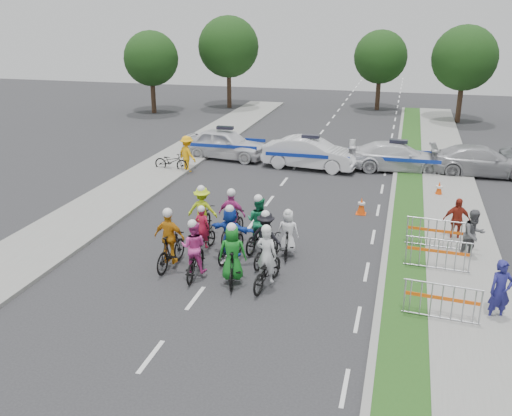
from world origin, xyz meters
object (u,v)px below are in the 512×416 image
(police_car_2, at_px, (397,157))
(marshal_hiviz, at_px, (187,154))
(police_car_1, at_px, (310,153))
(civilian_sedan, at_px, (481,161))
(rider_5, at_px, (231,237))
(rider_7, at_px, (288,237))
(barrier_2, at_px, (436,235))
(tree_3, at_px, (228,47))
(rider_1, at_px, (233,260))
(rider_10, at_px, (203,216))
(rider_0, at_px, (267,266))
(rider_6, at_px, (203,236))
(rider_8, at_px, (259,229))
(tree_4, at_px, (380,57))
(police_car_0, at_px, (225,144))
(barrier_0, at_px, (442,304))
(cone_0, at_px, (361,206))
(rider_2, at_px, (194,255))
(rider_4, at_px, (266,243))
(cone_1, at_px, (439,189))
(rider_3, at_px, (170,245))
(tree_0, at_px, (151,59))
(parked_bike, at_px, (171,161))
(tree_1, at_px, (465,58))
(spectator_1, at_px, (473,235))
(barrier_1, at_px, (437,256))
(spectator_2, at_px, (456,220))
(spectator_0, at_px, (500,291))
(rider_9, at_px, (232,221))

(police_car_2, height_order, marshal_hiviz, marshal_hiviz)
(police_car_1, xyz_separation_m, civilian_sedan, (8.40, 0.88, -0.07))
(rider_5, xyz_separation_m, rider_7, (1.74, 0.78, -0.15))
(barrier_2, height_order, tree_3, tree_3)
(rider_1, relative_size, tree_3, 0.27)
(rider_10, distance_m, barrier_2, 8.16)
(rider_0, relative_size, rider_6, 1.19)
(rider_8, xyz_separation_m, tree_4, (2.14, 30.09, 3.45))
(police_car_0, distance_m, barrier_0, 18.67)
(police_car_0, relative_size, cone_0, 6.77)
(rider_2, bearing_deg, police_car_2, -117.12)
(rider_2, height_order, rider_4, rider_2)
(cone_1, bearing_deg, cone_0, -134.57)
(barrier_2, xyz_separation_m, cone_0, (-2.75, 3.03, -0.22))
(rider_1, relative_size, barrier_0, 0.99)
(rider_3, distance_m, cone_1, 12.98)
(tree_0, relative_size, tree_4, 1.00)
(rider_1, xyz_separation_m, tree_0, (-14.77, 26.81, 3.42))
(rider_7, distance_m, barrier_2, 5.07)
(rider_4, relative_size, rider_7, 1.13)
(rider_7, relative_size, parked_bike, 0.92)
(rider_0, xyz_separation_m, police_car_0, (-5.89, 14.37, 0.15))
(police_car_2, distance_m, cone_0, 7.24)
(cone_0, bearing_deg, tree_1, 76.86)
(rider_2, xyz_separation_m, spectator_1, (8.36, 3.56, 0.15))
(rider_8, distance_m, barrier_2, 6.02)
(police_car_0, bearing_deg, rider_0, -149.82)
(rider_6, relative_size, barrier_1, 0.86)
(rider_5, relative_size, police_car_1, 0.40)
(rider_5, relative_size, spectator_2, 1.19)
(rider_1, bearing_deg, tree_0, -72.51)
(police_car_1, height_order, cone_0, police_car_1)
(rider_10, distance_m, spectator_0, 10.26)
(rider_0, height_order, police_car_2, rider_0)
(marshal_hiviz, xyz_separation_m, cone_0, (9.07, -4.17, -0.57))
(cone_1, distance_m, tree_3, 26.42)
(rider_5, distance_m, barrier_1, 6.54)
(rider_9, relative_size, police_car_1, 0.41)
(rider_5, height_order, rider_10, rider_5)
(parked_bike, height_order, tree_4, tree_4)
(rider_6, relative_size, rider_10, 0.88)
(rider_4, xyz_separation_m, parked_bike, (-7.35, 9.66, -0.24))
(rider_5, relative_size, police_car_0, 0.41)
(rider_3, xyz_separation_m, tree_0, (-12.53, 26.26, 3.41))
(marshal_hiviz, bearing_deg, civilian_sedan, -135.62)
(rider_2, relative_size, rider_5, 0.98)
(rider_3, bearing_deg, spectator_1, -157.44)
(police_car_0, xyz_separation_m, police_car_2, (9.22, -0.13, -0.10))
(police_car_2, bearing_deg, tree_4, 0.73)
(rider_2, relative_size, police_car_2, 0.39)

